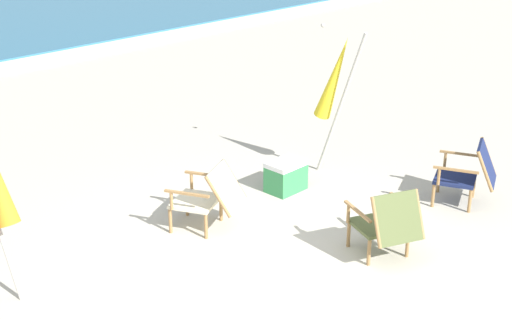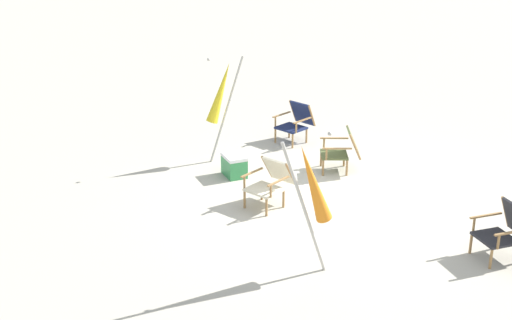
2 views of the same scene
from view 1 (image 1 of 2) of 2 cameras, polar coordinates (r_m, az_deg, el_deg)
name	(u,v)px [view 1 (image 1 of 2)]	position (r m, az deg, el deg)	size (l,w,h in m)	color
ground_plane	(274,270)	(7.41, 1.45, -8.76)	(80.00, 80.00, 0.00)	#B7AF9E
beach_chair_back_left	(387,222)	(7.53, 10.46, -4.90)	(0.81, 0.88, 0.80)	#515B33
beach_chair_back_right	(469,172)	(9.01, 16.70, -0.91)	(0.81, 0.88, 0.80)	#19234C
beach_chair_mid_center	(210,195)	(8.04, -3.74, -2.83)	(0.85, 0.95, 0.77)	beige
umbrella_furled_yellow	(335,79)	(9.29, 6.32, 6.43)	(0.22, 0.76, 2.02)	#B7B2A8
cooler_box	(286,176)	(9.10, 2.40, -1.28)	(0.49, 0.35, 0.40)	#338C4C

